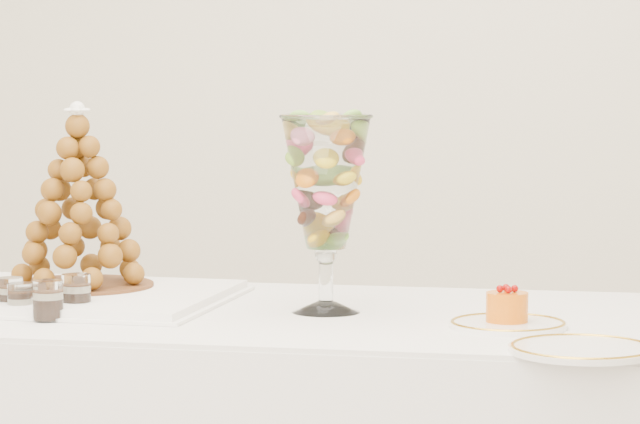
# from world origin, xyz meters

# --- Properties ---
(lace_tray) EXTENTS (0.68, 0.51, 0.02)m
(lace_tray) POSITION_xyz_m (-0.48, 0.33, 0.78)
(lace_tray) COLOR white
(lace_tray) RESTS_ON buffet_table
(macaron_vase) EXTENTS (0.18, 0.18, 0.39)m
(macaron_vase) POSITION_xyz_m (0.09, 0.32, 1.02)
(macaron_vase) COLOR white
(macaron_vase) RESTS_ON buffet_table
(cake_plate) EXTENTS (0.22, 0.22, 0.01)m
(cake_plate) POSITION_xyz_m (0.46, 0.22, 0.77)
(cake_plate) COLOR white
(cake_plate) RESTS_ON buffet_table
(spare_plate) EXTENTS (0.25, 0.25, 0.01)m
(spare_plate) POSITION_xyz_m (0.62, -0.01, 0.77)
(spare_plate) COLOR white
(spare_plate) RESTS_ON buffet_table
(verrine_a) EXTENTS (0.06, 0.06, 0.07)m
(verrine_a) POSITION_xyz_m (-0.52, 0.17, 0.80)
(verrine_a) COLOR white
(verrine_a) RESTS_ON buffet_table
(verrine_b) EXTENTS (0.06, 0.06, 0.06)m
(verrine_b) POSITION_xyz_m (-0.48, 0.15, 0.80)
(verrine_b) COLOR white
(verrine_b) RESTS_ON buffet_table
(verrine_c) EXTENTS (0.06, 0.06, 0.08)m
(verrine_c) POSITION_xyz_m (-0.38, 0.18, 0.81)
(verrine_c) COLOR white
(verrine_c) RESTS_ON buffet_table
(verrine_d) EXTENTS (0.05, 0.05, 0.06)m
(verrine_d) POSITION_xyz_m (-0.48, 0.13, 0.80)
(verrine_d) COLOR white
(verrine_d) RESTS_ON buffet_table
(verrine_e) EXTENTS (0.06, 0.06, 0.08)m
(verrine_e) POSITION_xyz_m (-0.40, 0.08, 0.81)
(verrine_e) COLOR white
(verrine_e) RESTS_ON buffet_table
(croquembouche) EXTENTS (0.31, 0.31, 0.39)m
(croquembouche) POSITION_xyz_m (-0.47, 0.40, 0.98)
(croquembouche) COLOR brown
(croquembouche) RESTS_ON lace_tray
(mousse_cake) EXTENTS (0.08, 0.08, 0.07)m
(mousse_cake) POSITION_xyz_m (0.46, 0.22, 0.81)
(mousse_cake) COLOR orange
(mousse_cake) RESTS_ON cake_plate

